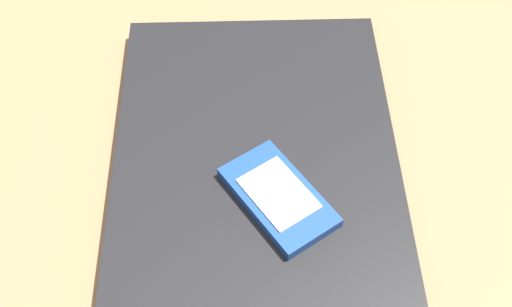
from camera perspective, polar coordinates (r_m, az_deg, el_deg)
desk_surface at (r=59.23cm, az=-5.34°, el=-3.84°), size 120.00×80.00×3.00cm
laptop_closed at (r=58.30cm, az=0.00°, el=-0.62°), size 38.04×30.42×1.94cm
cell_phone_on_laptop at (r=54.39cm, az=1.90°, el=-3.66°), size 10.71×10.71×1.07cm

